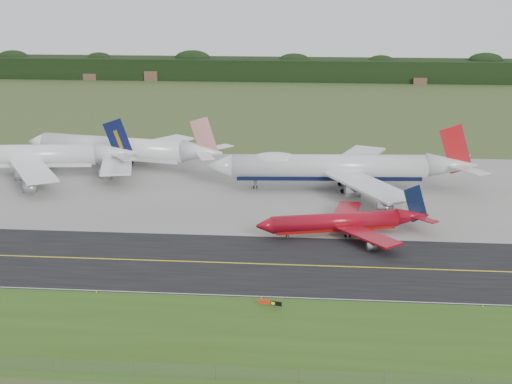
% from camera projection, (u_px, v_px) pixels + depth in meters
% --- Properties ---
extents(ground, '(600.00, 600.00, 0.00)m').
position_uv_depth(ground, '(276.00, 257.00, 148.06)').
color(ground, '#384721').
rests_on(ground, ground).
extents(grass_verge, '(400.00, 30.00, 0.01)m').
position_uv_depth(grass_verge, '(264.00, 338.00, 114.64)').
color(grass_verge, '#305017').
rests_on(grass_verge, ground).
extents(taxiway, '(400.00, 32.00, 0.02)m').
position_uv_depth(taxiway, '(275.00, 264.00, 144.24)').
color(taxiway, black).
rests_on(taxiway, ground).
extents(apron, '(400.00, 78.00, 0.01)m').
position_uv_depth(apron, '(287.00, 188.00, 196.76)').
color(apron, gray).
rests_on(apron, ground).
extents(taxiway_centreline, '(400.00, 0.40, 0.00)m').
position_uv_depth(taxiway_centreline, '(275.00, 264.00, 144.23)').
color(taxiway_centreline, yellow).
rests_on(taxiway_centreline, taxiway).
extents(taxiway_edge_line, '(400.00, 0.25, 0.00)m').
position_uv_depth(taxiway_edge_line, '(270.00, 297.00, 129.43)').
color(taxiway_edge_line, silver).
rests_on(taxiway_edge_line, taxiway).
extents(perimeter_fence, '(320.00, 0.10, 320.00)m').
position_uv_depth(perimeter_fence, '(257.00, 374.00, 101.91)').
color(perimeter_fence, slate).
rests_on(perimeter_fence, ground).
extents(horizon_treeline, '(700.00, 25.00, 12.00)m').
position_uv_depth(horizon_treeline, '(304.00, 71.00, 407.92)').
color(horizon_treeline, black).
rests_on(horizon_treeline, ground).
extents(jet_ba_747, '(73.59, 60.81, 18.49)m').
position_uv_depth(jet_ba_747, '(339.00, 167.00, 194.03)').
color(jet_ba_747, silver).
rests_on(jet_ba_747, ground).
extents(jet_red_737, '(39.82, 31.82, 10.88)m').
position_uv_depth(jet_red_737, '(345.00, 222.00, 160.43)').
color(jet_red_737, maroon).
rests_on(jet_red_737, ground).
extents(jet_navy_gold, '(64.69, 55.98, 16.69)m').
position_uv_depth(jet_navy_gold, '(29.00, 156.00, 209.60)').
color(jet_navy_gold, white).
rests_on(jet_navy_gold, ground).
extents(jet_star_tail, '(64.62, 53.28, 17.12)m').
position_uv_depth(jet_star_tail, '(123.00, 149.00, 217.68)').
color(jet_star_tail, white).
rests_on(jet_star_tail, ground).
extents(taxiway_sign, '(4.14, 1.25, 1.42)m').
position_uv_depth(taxiway_sign, '(270.00, 303.00, 124.82)').
color(taxiway_sign, slate).
rests_on(taxiway_sign, ground).
extents(edge_marker_left, '(0.16, 0.16, 0.50)m').
position_uv_depth(edge_marker_left, '(96.00, 292.00, 131.00)').
color(edge_marker_left, yellow).
rests_on(edge_marker_left, ground).
extents(edge_marker_center, '(0.16, 0.16, 0.50)m').
position_uv_depth(edge_marker_center, '(261.00, 298.00, 128.55)').
color(edge_marker_center, yellow).
rests_on(edge_marker_center, ground).
extents(edge_marker_right, '(0.16, 0.16, 0.50)m').
position_uv_depth(edge_marker_right, '(483.00, 306.00, 125.38)').
color(edge_marker_right, yellow).
rests_on(edge_marker_right, ground).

